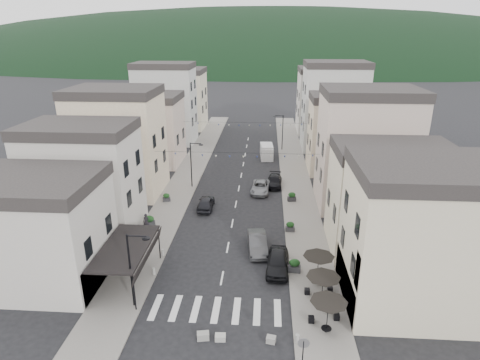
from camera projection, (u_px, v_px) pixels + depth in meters
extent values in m
plane|color=black|center=(212.00, 329.00, 27.49)|extent=(700.00, 700.00, 0.00)
cube|color=slate|center=(190.00, 171.00, 57.82)|extent=(4.00, 76.00, 0.12)
cube|color=slate|center=(294.00, 174.00, 56.88)|extent=(4.00, 76.00, 0.12)
ellipsoid|color=black|center=(264.00, 56.00, 307.63)|extent=(640.00, 360.00, 70.00)
cube|color=#BDB6AD|center=(25.00, 235.00, 31.72)|extent=(12.00, 8.00, 8.00)
cube|color=beige|center=(420.00, 243.00, 28.56)|extent=(10.00, 8.00, 10.00)
cube|color=black|center=(125.00, 247.00, 31.50)|extent=(3.60, 7.50, 0.15)
cube|color=black|center=(148.00, 254.00, 31.57)|extent=(0.34, 7.50, 0.99)
cylinder|color=black|center=(134.00, 292.00, 28.69)|extent=(0.10, 0.10, 3.20)
cylinder|color=black|center=(159.00, 244.00, 35.23)|extent=(0.10, 0.10, 3.20)
cube|color=#BDB6AD|center=(85.00, 183.00, 39.71)|extent=(10.00, 7.00, 10.00)
cube|color=#262323|center=(77.00, 128.00, 37.77)|extent=(10.20, 7.14, 1.00)
cube|color=beige|center=(119.00, 146.00, 48.70)|extent=(10.00, 8.00, 12.00)
cube|color=#262323|center=(113.00, 92.00, 46.41)|extent=(10.20, 8.16, 1.00)
cube|color=#C3AF9E|center=(148.00, 132.00, 60.34)|extent=(10.00, 8.00, 9.50)
cube|color=#262323|center=(145.00, 97.00, 58.49)|extent=(10.20, 8.16, 1.00)
cube|color=#ADADA8|center=(166.00, 106.00, 70.93)|extent=(10.00, 7.00, 13.00)
cube|color=#262323|center=(163.00, 65.00, 68.47)|extent=(10.20, 7.14, 1.00)
cube|color=beige|center=(180.00, 101.00, 82.49)|extent=(10.00, 9.00, 11.00)
cube|color=#262323|center=(179.00, 71.00, 80.38)|extent=(10.20, 9.18, 1.00)
cube|color=beige|center=(388.00, 204.00, 36.20)|extent=(10.00, 7.00, 9.00)
cube|color=#262323|center=(395.00, 150.00, 34.44)|extent=(10.20, 7.14, 1.00)
cube|color=#C3AF9E|center=(365.00, 153.00, 44.93)|extent=(10.00, 8.00, 12.50)
cube|color=#262323|center=(372.00, 92.00, 42.55)|extent=(10.20, 8.16, 1.00)
cube|color=beige|center=(345.00, 137.00, 56.57)|extent=(10.00, 7.00, 10.00)
cube|color=#262323|center=(349.00, 98.00, 54.63)|extent=(10.20, 7.14, 1.00)
cube|color=#ADADA8|center=(333.00, 109.00, 67.16)|extent=(10.00, 8.00, 13.50)
cube|color=#262323|center=(337.00, 64.00, 64.61)|extent=(10.20, 8.16, 1.00)
cube|color=#BDB6AD|center=(324.00, 103.00, 78.72)|extent=(10.00, 9.00, 11.50)
cube|color=#262323|center=(326.00, 70.00, 76.52)|extent=(10.20, 9.18, 1.00)
cylinder|color=black|center=(327.00, 319.00, 26.56)|extent=(0.06, 0.06, 2.30)
cone|color=black|center=(329.00, 305.00, 26.18)|extent=(2.50, 2.50, 0.55)
cylinder|color=black|center=(326.00, 328.00, 26.84)|extent=(0.70, 0.70, 0.04)
cylinder|color=black|center=(322.00, 293.00, 29.18)|extent=(0.06, 0.06, 2.30)
cone|color=black|center=(323.00, 280.00, 28.79)|extent=(2.50, 2.50, 0.55)
cylinder|color=black|center=(321.00, 302.00, 29.45)|extent=(0.70, 0.70, 0.04)
cylinder|color=black|center=(318.00, 271.00, 31.79)|extent=(0.06, 0.06, 2.30)
cone|color=black|center=(319.00, 259.00, 31.40)|extent=(2.50, 2.50, 0.55)
cylinder|color=black|center=(317.00, 280.00, 32.07)|extent=(0.70, 0.70, 0.04)
cylinder|color=black|center=(131.00, 272.00, 28.68)|extent=(0.14, 0.14, 6.00)
cylinder|color=black|center=(137.00, 236.00, 27.62)|extent=(1.40, 0.10, 0.10)
cylinder|color=black|center=(146.00, 238.00, 27.63)|extent=(0.56, 0.56, 0.08)
cylinder|color=black|center=(191.00, 165.00, 51.10)|extent=(0.14, 0.14, 6.00)
cylinder|color=black|center=(196.00, 144.00, 50.03)|extent=(1.40, 0.10, 0.10)
cylinder|color=black|center=(201.00, 145.00, 50.04)|extent=(0.56, 0.56, 0.08)
cylinder|color=black|center=(283.00, 133.00, 67.14)|extent=(0.14, 0.14, 6.00)
cylinder|color=black|center=(279.00, 116.00, 66.16)|extent=(1.40, 0.10, 0.10)
cylinder|color=black|center=(275.00, 117.00, 66.26)|extent=(0.56, 0.56, 0.08)
cylinder|color=black|center=(303.00, 358.00, 23.42)|extent=(0.07, 0.07, 2.50)
cylinder|color=slate|center=(304.00, 343.00, 23.03)|extent=(0.70, 0.04, 0.70)
cylinder|color=gray|center=(154.00, 271.00, 33.30)|extent=(0.26, 0.26, 0.60)
cylinder|color=gray|center=(163.00, 252.00, 36.10)|extent=(0.26, 0.26, 0.60)
cylinder|color=gray|center=(290.00, 263.00, 34.46)|extent=(0.26, 0.26, 0.60)
cylinder|color=gray|center=(297.00, 338.00, 26.05)|extent=(0.26, 0.26, 0.60)
cylinder|color=black|center=(236.00, 153.00, 45.92)|extent=(19.00, 0.02, 0.02)
cone|color=beige|center=(162.00, 153.00, 46.53)|extent=(0.28, 0.28, 0.24)
cone|color=navy|center=(175.00, 154.00, 46.46)|extent=(0.28, 0.28, 0.24)
cone|color=beige|center=(189.00, 155.00, 46.39)|extent=(0.28, 0.28, 0.24)
cone|color=navy|center=(202.00, 156.00, 46.32)|extent=(0.28, 0.28, 0.24)
cone|color=beige|center=(216.00, 156.00, 46.23)|extent=(0.28, 0.28, 0.24)
cone|color=navy|center=(230.00, 157.00, 46.14)|extent=(0.28, 0.28, 0.24)
cone|color=beige|center=(243.00, 157.00, 46.04)|extent=(0.28, 0.28, 0.24)
cone|color=navy|center=(257.00, 157.00, 45.94)|extent=(0.28, 0.28, 0.24)
cone|color=beige|center=(271.00, 157.00, 45.82)|extent=(0.28, 0.28, 0.24)
cone|color=navy|center=(285.00, 157.00, 45.70)|extent=(0.28, 0.28, 0.24)
cone|color=beige|center=(299.00, 156.00, 45.57)|extent=(0.28, 0.28, 0.24)
cone|color=navy|center=(313.00, 156.00, 45.44)|extent=(0.28, 0.28, 0.24)
cylinder|color=black|center=(244.00, 123.00, 60.86)|extent=(19.00, 0.02, 0.02)
cone|color=beige|center=(188.00, 123.00, 61.47)|extent=(0.28, 0.28, 0.24)
cone|color=navy|center=(198.00, 124.00, 61.40)|extent=(0.28, 0.28, 0.24)
cone|color=beige|center=(208.00, 124.00, 61.33)|extent=(0.28, 0.28, 0.24)
cone|color=navy|center=(218.00, 125.00, 61.26)|extent=(0.28, 0.28, 0.24)
cone|color=beige|center=(229.00, 125.00, 61.17)|extent=(0.28, 0.28, 0.24)
cone|color=navy|center=(239.00, 126.00, 61.08)|extent=(0.28, 0.28, 0.24)
cone|color=beige|center=(249.00, 126.00, 60.98)|extent=(0.28, 0.28, 0.24)
cone|color=navy|center=(260.00, 126.00, 60.88)|extent=(0.28, 0.28, 0.24)
cone|color=beige|center=(270.00, 126.00, 60.76)|extent=(0.28, 0.28, 0.24)
cone|color=navy|center=(281.00, 125.00, 60.64)|extent=(0.28, 0.28, 0.24)
cone|color=beige|center=(291.00, 125.00, 60.51)|extent=(0.28, 0.28, 0.24)
cone|color=navy|center=(302.00, 125.00, 60.38)|extent=(0.28, 0.28, 0.24)
imported|color=black|center=(278.00, 262.00, 33.97)|extent=(2.14, 4.74, 1.58)
imported|color=#353538|center=(257.00, 243.00, 36.99)|extent=(2.11, 4.81, 1.54)
imported|color=gray|center=(260.00, 187.00, 50.41)|extent=(2.55, 4.92, 1.32)
imported|color=black|center=(275.00, 181.00, 52.39)|extent=(2.11, 4.62, 1.31)
imported|color=black|center=(206.00, 203.00, 45.66)|extent=(1.72, 4.23, 1.44)
cube|color=silver|center=(267.00, 152.00, 63.90)|extent=(2.15, 4.84, 1.97)
cube|color=silver|center=(267.00, 146.00, 62.98)|extent=(2.01, 3.26, 0.49)
cylinder|color=black|center=(262.00, 159.00, 62.47)|extent=(0.29, 0.70, 0.69)
cylinder|color=black|center=(272.00, 159.00, 62.46)|extent=(0.29, 0.70, 0.69)
cylinder|color=black|center=(261.00, 152.00, 65.80)|extent=(0.29, 0.70, 0.69)
cylinder|color=black|center=(271.00, 152.00, 65.79)|extent=(0.29, 0.70, 0.69)
imported|color=black|center=(146.00, 222.00, 40.56)|extent=(0.66, 0.46, 1.74)
imported|color=black|center=(135.00, 233.00, 38.63)|extent=(0.75, 0.59, 1.54)
cube|color=gray|center=(203.00, 336.00, 26.50)|extent=(0.88, 0.64, 0.50)
cube|color=gray|center=(271.00, 340.00, 26.23)|extent=(0.68, 0.56, 0.45)
cube|color=#A3A19B|center=(220.00, 337.00, 26.45)|extent=(0.73, 0.54, 0.40)
cube|color=#2A2A2C|center=(150.00, 224.00, 41.46)|extent=(1.18, 0.82, 0.54)
ellipsoid|color=black|center=(149.00, 219.00, 41.25)|extent=(0.95, 0.60, 0.69)
cube|color=#2A2A2D|center=(167.00, 199.00, 47.54)|extent=(1.00, 0.73, 0.45)
ellipsoid|color=black|center=(166.00, 196.00, 47.37)|extent=(0.79, 0.50, 0.57)
cube|color=#313134|center=(294.00, 269.00, 33.71)|extent=(1.10, 0.67, 0.53)
ellipsoid|color=black|center=(295.00, 263.00, 33.51)|extent=(0.93, 0.59, 0.67)
cube|color=#333235|center=(290.00, 229.00, 40.49)|extent=(0.94, 0.54, 0.46)
ellipsoid|color=black|center=(290.00, 224.00, 40.31)|extent=(0.81, 0.52, 0.59)
cube|color=#28282B|center=(292.00, 199.00, 47.61)|extent=(1.04, 0.64, 0.49)
ellipsoid|color=black|center=(292.00, 195.00, 47.41)|extent=(0.87, 0.55, 0.63)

